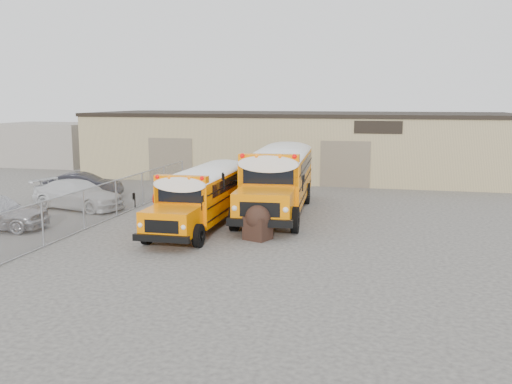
% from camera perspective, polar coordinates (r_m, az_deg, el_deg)
% --- Properties ---
extents(ground, '(120.00, 120.00, 0.00)m').
position_cam_1_polar(ground, '(23.58, -4.02, -4.61)').
color(ground, '#423F3C').
rests_on(ground, ground).
extents(warehouse, '(30.20, 10.20, 4.67)m').
position_cam_1_polar(warehouse, '(42.51, 4.10, 4.83)').
color(warehouse, '#8C7A56').
rests_on(warehouse, ground).
extents(chainlink_fence, '(0.07, 18.07, 1.81)m').
position_cam_1_polar(chainlink_fence, '(28.39, -13.82, -0.62)').
color(chainlink_fence, '#93969C').
rests_on(chainlink_fence, ground).
extents(distant_building_left, '(8.00, 6.00, 3.60)m').
position_cam_1_polar(distant_building_left, '(52.65, -19.93, 4.53)').
color(distant_building_left, gray).
rests_on(distant_building_left, ground).
extents(school_bus_left, '(2.75, 9.10, 2.66)m').
position_cam_1_polar(school_bus_left, '(30.89, -2.21, 1.62)').
color(school_bus_left, '#FF7B00').
rests_on(school_bus_left, ground).
extents(school_bus_right, '(3.62, 11.38, 3.28)m').
position_cam_1_polar(school_bus_right, '(35.46, 3.52, 3.18)').
color(school_bus_right, orange).
rests_on(school_bus_right, ground).
extents(tarp_bundle, '(1.20, 1.14, 1.43)m').
position_cam_1_polar(tarp_bundle, '(23.13, 0.18, -3.01)').
color(tarp_bundle, black).
rests_on(tarp_bundle, ground).
extents(car_white, '(5.46, 3.10, 1.49)m').
position_cam_1_polar(car_white, '(31.02, -17.36, -0.25)').
color(car_white, silver).
rests_on(car_white, ground).
extents(car_dark, '(4.64, 2.58, 1.45)m').
position_cam_1_polar(car_dark, '(34.39, -16.89, 0.64)').
color(car_dark, black).
rests_on(car_dark, ground).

